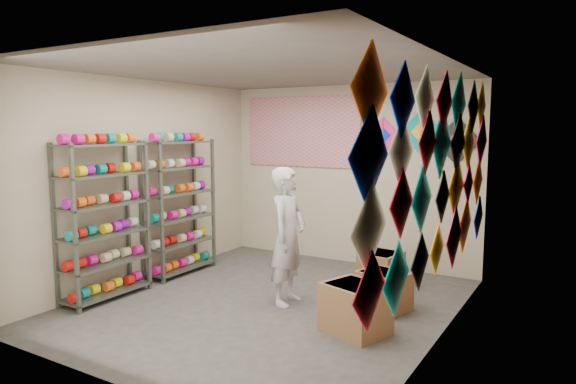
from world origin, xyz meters
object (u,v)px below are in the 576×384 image
Objects in this scene: shopkeeper at (288,236)px; carton_a at (355,308)px; shelf_rack_front at (104,221)px; carton_c at (381,269)px; carton_b at (383,290)px; shelf_rack_back at (179,207)px.

carton_a is at bearing -116.48° from shopkeeper.
carton_c is (2.67, 2.20, -0.73)m from shelf_rack_front.
shopkeeper is at bearing 26.63° from shelf_rack_front.
shelf_rack_front is 2.21m from shopkeeper.
carton_b is 0.90m from carton_c.
shelf_rack_back is 3.17× the size of carton_a.
carton_a is at bearing -13.43° from shelf_rack_back.
carton_a reaches higher than carton_c.
shelf_rack_back reaches higher than carton_c.
shelf_rack_back is 3.76× the size of carton_c.
carton_c is at bearing 119.83° from carton_a.
shelf_rack_back is 3.18m from carton_a.
shelf_rack_back is at bearing -163.86° from carton_b.
shopkeeper is 1.26m from carton_b.
shelf_rack_front is 3.58× the size of carton_b.
shelf_rack_front reaches higher than shopkeeper.
carton_c is at bearing 127.33° from carton_b.
carton_a reaches higher than carton_b.
shelf_rack_front is 3.39m from carton_b.
shelf_rack_back is (0.00, 1.30, 0.00)m from shelf_rack_front.
shelf_rack_back is at bearing 75.97° from shopkeeper.
carton_b is (0.00, 0.79, -0.03)m from carton_a.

